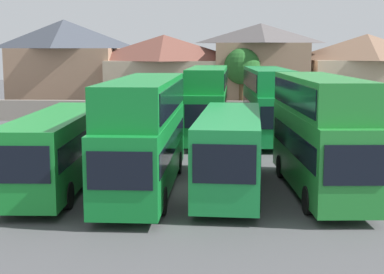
{
  "coord_description": "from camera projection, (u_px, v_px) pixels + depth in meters",
  "views": [
    {
      "loc": [
        1.31,
        -25.06,
        6.3
      ],
      "look_at": [
        0.0,
        3.0,
        1.94
      ],
      "focal_mm": 53.9,
      "sensor_mm": 36.0,
      "label": 1
    }
  ],
  "objects": [
    {
      "name": "tree_behind_wall",
      "position": [
        242.0,
        67.0,
        51.21
      ],
      "size": [
        3.24,
        3.24,
        6.29
      ],
      "color": "brown",
      "rests_on": "ground"
    },
    {
      "name": "house_terrace_centre",
      "position": [
        164.0,
        74.0,
        54.7
      ],
      "size": [
        11.05,
        6.56,
        7.52
      ],
      "color": "tan",
      "rests_on": "ground"
    },
    {
      "name": "ground",
      "position": [
        201.0,
        132.0,
        43.53
      ],
      "size": [
        140.0,
        140.0,
        0.0
      ],
      "primitive_type": "plane",
      "color": "#4C4C4F"
    },
    {
      "name": "bus_6",
      "position": [
        208.0,
        100.0,
        39.14
      ],
      "size": [
        2.83,
        10.71,
        4.98
      ],
      "rotation": [
        0.0,
        0.0,
        -1.6
      ],
      "color": "#138731",
      "rests_on": "ground"
    },
    {
      "name": "depot_boundary_wall",
      "position": [
        203.0,
        111.0,
        49.46
      ],
      "size": [
        56.0,
        0.5,
        1.8
      ],
      "primitive_type": "cube",
      "color": "gray",
      "rests_on": "ground"
    },
    {
      "name": "bus_3",
      "position": [
        230.0,
        148.0,
        25.21
      ],
      "size": [
        3.14,
        10.51,
        3.47
      ],
      "rotation": [
        0.0,
        0.0,
        -1.63
      ],
      "color": "#198A3D",
      "rests_on": "ground"
    },
    {
      "name": "house_terrace_left",
      "position": [
        65.0,
        65.0,
        56.14
      ],
      "size": [
        10.32,
        6.91,
        9.0
      ],
      "color": "#9E7A60",
      "rests_on": "ground"
    },
    {
      "name": "bus_1",
      "position": [
        58.0,
        146.0,
        25.86
      ],
      "size": [
        2.87,
        11.31,
        3.36
      ],
      "rotation": [
        0.0,
        0.0,
        -1.55
      ],
      "color": "#19882F",
      "rests_on": "ground"
    },
    {
      "name": "house_terrace_right",
      "position": [
        260.0,
        68.0,
        54.83
      ],
      "size": [
        8.85,
        7.98,
        8.58
      ],
      "color": "#9E7A60",
      "rests_on": "ground"
    },
    {
      "name": "bus_5",
      "position": [
        134.0,
        112.0,
        39.76
      ],
      "size": [
        3.26,
        10.56,
        3.29
      ],
      "rotation": [
        0.0,
        0.0,
        -1.64
      ],
      "color": "#227D2D",
      "rests_on": "ground"
    },
    {
      "name": "bus_7",
      "position": [
        268.0,
        100.0,
        39.2
      ],
      "size": [
        2.9,
        10.99,
        4.91
      ],
      "rotation": [
        0.0,
        0.0,
        -1.53
      ],
      "color": "#138338",
      "rests_on": "ground"
    },
    {
      "name": "house_terrace_far_right",
      "position": [
        366.0,
        73.0,
        55.19
      ],
      "size": [
        10.79,
        6.76,
        7.61
      ],
      "color": "#C6B293",
      "rests_on": "ground"
    },
    {
      "name": "bus_2",
      "position": [
        145.0,
        128.0,
        25.31
      ],
      "size": [
        2.76,
        11.97,
        4.97
      ],
      "rotation": [
        0.0,
        0.0,
        -1.58
      ],
      "color": "#13802F",
      "rests_on": "ground"
    },
    {
      "name": "bus_4",
      "position": [
        320.0,
        128.0,
        24.81
      ],
      "size": [
        3.01,
        10.47,
        5.08
      ],
      "rotation": [
        0.0,
        0.0,
        -1.51
      ],
      "color": "#228130",
      "rests_on": "ground"
    }
  ]
}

